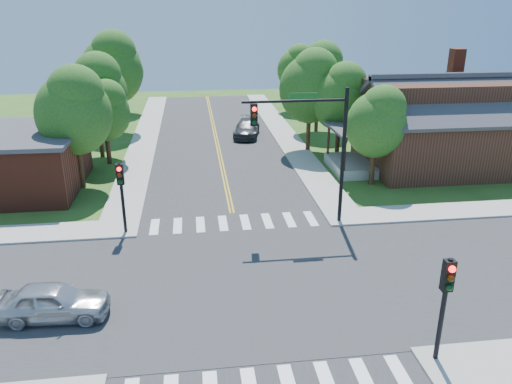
{
  "coord_description": "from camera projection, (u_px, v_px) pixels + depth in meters",
  "views": [
    {
      "loc": [
        -1.97,
        -18.12,
        11.05
      ],
      "look_at": [
        1.02,
        4.99,
        2.2
      ],
      "focal_mm": 35.0,
      "sensor_mm": 36.0,
      "label": 1
    }
  ],
  "objects": [
    {
      "name": "road_ns",
      "position": [
        247.0,
        283.0,
        20.95
      ],
      "size": [
        10.0,
        90.0,
        0.04
      ],
      "primitive_type": "cube",
      "color": "#2D2D30",
      "rests_on": "ground"
    },
    {
      "name": "tree_e_d",
      "position": [
        298.0,
        67.0,
        53.15
      ],
      "size": [
        4.18,
        3.97,
        7.1
      ],
      "color": "#382314",
      "rests_on": "ground"
    },
    {
      "name": "tree_e_b",
      "position": [
        342.0,
        95.0,
        36.75
      ],
      "size": [
        4.21,
        4.0,
        7.16
      ],
      "color": "#382314",
      "rests_on": "ground"
    },
    {
      "name": "intersection_patch",
      "position": [
        247.0,
        284.0,
        20.96
      ],
      "size": [
        10.2,
        10.2,
        0.06
      ],
      "primitive_type": "cube",
      "color": "#2D2D30",
      "rests_on": "ground"
    },
    {
      "name": "signal_pole_nw",
      "position": [
        121.0,
        185.0,
        24.51
      ],
      "size": [
        0.34,
        0.42,
        3.8
      ],
      "color": "black",
      "rests_on": "ground"
    },
    {
      "name": "signal_mast_ne",
      "position": [
        312.0,
        136.0,
        24.89
      ],
      "size": [
        5.3,
        0.42,
        7.2
      ],
      "color": "black",
      "rests_on": "ground"
    },
    {
      "name": "tree_w_d",
      "position": [
        124.0,
        68.0,
        52.06
      ],
      "size": [
        4.18,
        3.97,
        7.1
      ],
      "color": "#382314",
      "rests_on": "ground"
    },
    {
      "name": "car_silver",
      "position": [
        53.0,
        302.0,
        18.42
      ],
      "size": [
        2.07,
        4.25,
        1.39
      ],
      "primitive_type": "imported",
      "rotation": [
        0.0,
        0.0,
        1.52
      ],
      "color": "silver",
      "rests_on": "ground"
    },
    {
      "name": "crosswalk_north",
      "position": [
        234.0,
        223.0,
        26.69
      ],
      "size": [
        8.85,
        2.0,
        0.01
      ],
      "color": "white",
      "rests_on": "ground"
    },
    {
      "name": "tree_w_c",
      "position": [
        113.0,
        66.0,
        43.49
      ],
      "size": [
        5.3,
        5.03,
        9.0
      ],
      "color": "#382314",
      "rests_on": "ground"
    },
    {
      "name": "tree_e_a",
      "position": [
        378.0,
        120.0,
        30.98
      ],
      "size": [
        3.79,
        3.6,
        6.45
      ],
      "color": "#382314",
      "rests_on": "ground"
    },
    {
      "name": "tree_e_c",
      "position": [
        319.0,
        72.0,
        44.03
      ],
      "size": [
        4.76,
        4.52,
        8.09
      ],
      "color": "#382314",
      "rests_on": "ground"
    },
    {
      "name": "ground",
      "position": [
        247.0,
        284.0,
        20.96
      ],
      "size": [
        100.0,
        100.0,
        0.0
      ],
      "primitive_type": "plane",
      "color": "#2E581B",
      "rests_on": "ground"
    },
    {
      "name": "tree_w_a",
      "position": [
        74.0,
        109.0,
        30.11
      ],
      "size": [
        4.55,
        4.32,
        7.74
      ],
      "color": "#382314",
      "rests_on": "ground"
    },
    {
      "name": "road_ew",
      "position": [
        247.0,
        283.0,
        20.95
      ],
      "size": [
        90.0,
        10.0,
        0.04
      ],
      "primitive_type": "cube",
      "color": "#2D2D30",
      "rests_on": "ground"
    },
    {
      "name": "car_dgrey",
      "position": [
        247.0,
        129.0,
        43.79
      ],
      "size": [
        4.05,
        5.79,
        1.44
      ],
      "primitive_type": "imported",
      "rotation": [
        0.0,
        0.0,
        -0.21
      ],
      "color": "#333639",
      "rests_on": "ground"
    },
    {
      "name": "house_ne",
      "position": [
        439.0,
        121.0,
        34.79
      ],
      "size": [
        13.05,
        8.8,
        7.11
      ],
      "color": "#361A12",
      "rests_on": "ground"
    },
    {
      "name": "tree_house",
      "position": [
        311.0,
        84.0,
        37.9
      ],
      "size": [
        4.72,
        4.48,
        8.02
      ],
      "color": "#382314",
      "rests_on": "ground"
    },
    {
      "name": "centerline",
      "position": [
        247.0,
        283.0,
        20.94
      ],
      "size": [
        0.3,
        90.0,
        0.01
      ],
      "color": "gold",
      "rests_on": "ground"
    },
    {
      "name": "signal_pole_se",
      "position": [
        446.0,
        292.0,
        15.47
      ],
      "size": [
        0.34,
        0.42,
        3.8
      ],
      "color": "black",
      "rests_on": "ground"
    },
    {
      "name": "tree_w_b",
      "position": [
        96.0,
        89.0,
        36.43
      ],
      "size": [
        4.63,
        4.4,
        7.88
      ],
      "color": "#382314",
      "rests_on": "ground"
    },
    {
      "name": "tree_bldg",
      "position": [
        105.0,
        109.0,
        35.2
      ],
      "size": [
        3.62,
        3.44,
        6.16
      ],
      "color": "#382314",
      "rests_on": "ground"
    },
    {
      "name": "sidewalk_ne",
      "position": [
        432.0,
        159.0,
        37.5
      ],
      "size": [
        40.0,
        40.0,
        0.14
      ],
      "color": "#9E9B93",
      "rests_on": "ground"
    }
  ]
}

